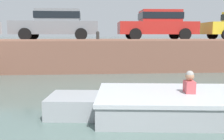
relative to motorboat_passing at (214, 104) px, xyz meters
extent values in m
plane|color=#4C605B|center=(-2.56, 1.28, -0.26)|extent=(400.00, 400.00, 0.00)
cube|color=brown|center=(-2.56, 9.00, 0.48)|extent=(60.00, 6.00, 1.48)
cube|color=#925F4C|center=(-2.56, 6.12, 1.26)|extent=(60.00, 0.24, 0.08)
cube|color=#93999E|center=(-3.06, 0.34, -0.04)|extent=(1.23, 1.21, 0.43)
cube|color=#C64C51|center=(-0.56, 0.06, 0.30)|extent=(0.23, 0.34, 0.44)
sphere|color=#A37556|center=(-0.56, 0.06, 0.62)|extent=(0.19, 0.19, 0.19)
sphere|color=gray|center=(-0.56, 0.06, 0.66)|extent=(0.17, 0.17, 0.17)
cube|color=slate|center=(-4.54, 8.06, 1.84)|extent=(4.30, 1.84, 0.64)
cube|color=slate|center=(-4.37, 8.06, 2.46)|extent=(2.16, 1.59, 0.60)
cube|color=black|center=(-4.37, 8.06, 2.46)|extent=(2.25, 1.63, 0.33)
cylinder|color=black|center=(-5.84, 7.13, 1.52)|extent=(0.60, 0.19, 0.60)
cylinder|color=black|center=(-5.88, 8.93, 1.52)|extent=(0.60, 0.19, 0.60)
cylinder|color=black|center=(-3.20, 7.18, 1.52)|extent=(0.60, 0.19, 0.60)
cylinder|color=black|center=(-3.23, 8.98, 1.52)|extent=(0.60, 0.19, 0.60)
cube|color=#B2231E|center=(0.74, 8.06, 1.84)|extent=(4.05, 1.74, 0.64)
cube|color=#B2231E|center=(0.90, 8.05, 2.46)|extent=(2.04, 1.51, 0.60)
cube|color=black|center=(0.90, 8.05, 2.46)|extent=(2.12, 1.54, 0.33)
cylinder|color=black|center=(-0.52, 7.22, 1.52)|extent=(0.60, 0.19, 0.60)
cylinder|color=black|center=(-0.50, 8.93, 1.52)|extent=(0.60, 0.19, 0.60)
cylinder|color=black|center=(1.97, 7.18, 1.52)|extent=(0.60, 0.19, 0.60)
cylinder|color=black|center=(2.00, 8.89, 1.52)|extent=(0.60, 0.19, 0.60)
cylinder|color=black|center=(4.29, 9.00, 1.52)|extent=(0.61, 0.21, 0.60)
cylinder|color=#2D2B28|center=(-2.41, 6.25, 1.39)|extent=(0.14, 0.14, 0.35)
sphere|color=#2D2B28|center=(-2.41, 6.25, 1.59)|extent=(0.15, 0.15, 0.15)
camera|label=1|loc=(-2.64, -5.09, 1.51)|focal=40.00mm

